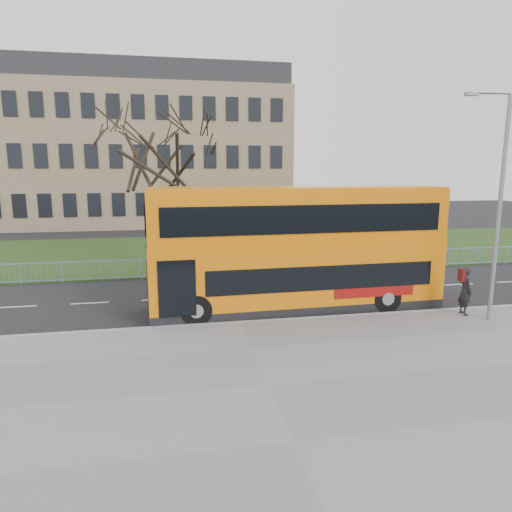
{
  "coord_description": "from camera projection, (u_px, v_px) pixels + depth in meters",
  "views": [
    {
      "loc": [
        -2.39,
        -17.8,
        5.77
      ],
      "look_at": [
        1.15,
        1.0,
        2.14
      ],
      "focal_mm": 32.0,
      "sensor_mm": 36.0,
      "label": 1
    }
  ],
  "objects": [
    {
      "name": "yellow_bus",
      "position": [
        297.0,
        245.0,
        18.77
      ],
      "size": [
        12.06,
        3.17,
        5.02
      ],
      "rotation": [
        0.0,
        0.0,
        0.03
      ],
      "color": "orange",
      "rests_on": "ground"
    },
    {
      "name": "pavement",
      "position": [
        267.0,
        387.0,
        12.17
      ],
      "size": [
        80.0,
        10.5,
        0.12
      ],
      "primitive_type": "cube",
      "color": "slate",
      "rests_on": "ground"
    },
    {
      "name": "street_lamp",
      "position": [
        498.0,
        200.0,
        16.64
      ],
      "size": [
        1.77,
        0.32,
        8.34
      ],
      "rotation": [
        0.0,
        0.0,
        -0.09
      ],
      "color": "gray",
      "rests_on": "pavement"
    },
    {
      "name": "ground",
      "position": [
        233.0,
        313.0,
        18.69
      ],
      "size": [
        120.0,
        120.0,
        0.0
      ],
      "primitive_type": "plane",
      "color": "black",
      "rests_on": "ground"
    },
    {
      "name": "grass_verge",
      "position": [
        206.0,
        251.0,
        32.49
      ],
      "size": [
        80.0,
        15.4,
        0.08
      ],
      "primitive_type": "cube",
      "color": "#223A15",
      "rests_on": "ground"
    },
    {
      "name": "civic_building",
      "position": [
        144.0,
        158.0,
        50.27
      ],
      "size": [
        30.0,
        15.0,
        14.0
      ],
      "primitive_type": "cube",
      "color": "#846F54",
      "rests_on": "ground"
    },
    {
      "name": "guard_railing",
      "position": [
        217.0,
        266.0,
        24.96
      ],
      "size": [
        40.0,
        0.12,
        1.1
      ],
      "primitive_type": null,
      "color": "#6FA0C7",
      "rests_on": "ground"
    },
    {
      "name": "pedestrian",
      "position": [
        465.0,
        291.0,
        17.95
      ],
      "size": [
        0.51,
        0.73,
        1.9
      ],
      "primitive_type": "imported",
      "rotation": [
        0.0,
        0.0,
        1.49
      ],
      "color": "black",
      "rests_on": "pavement"
    },
    {
      "name": "bare_tree",
      "position": [
        158.0,
        176.0,
        26.79
      ],
      "size": [
        7.48,
        7.48,
        10.68
      ],
      "primitive_type": null,
      "color": "black",
      "rests_on": "grass_verge"
    },
    {
      "name": "kerb",
      "position": [
        239.0,
        323.0,
        17.18
      ],
      "size": [
        80.0,
        0.2,
        0.14
      ],
      "primitive_type": "cube",
      "color": "gray",
      "rests_on": "ground"
    }
  ]
}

